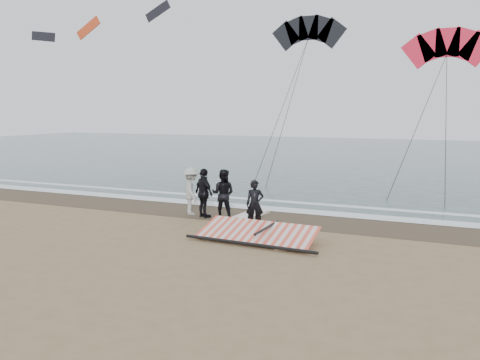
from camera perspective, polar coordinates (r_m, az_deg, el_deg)
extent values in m
plane|color=#8C704C|center=(13.54, 0.58, -8.76)|extent=(120.00, 120.00, 0.00)
cube|color=#233838|center=(45.44, 16.28, 2.98)|extent=(120.00, 54.00, 0.02)
cube|color=#4C3D2B|center=(17.65, 6.05, -4.72)|extent=(120.00, 2.80, 0.01)
cube|color=white|center=(18.96, 7.25, -3.77)|extent=(120.00, 0.90, 0.01)
cube|color=white|center=(20.58, 8.49, -2.84)|extent=(120.00, 0.45, 0.01)
imported|color=black|center=(16.02, 1.82, -2.97)|extent=(0.72, 0.61, 1.68)
cube|color=silver|center=(14.77, 5.58, -7.15)|extent=(1.24, 2.32, 0.09)
cube|color=white|center=(17.69, 0.76, -4.48)|extent=(1.05, 2.68, 0.11)
imported|color=black|center=(17.53, -2.07, -1.69)|extent=(0.99, 0.83, 1.86)
imported|color=black|center=(17.65, -4.41, -1.62)|extent=(1.18, 0.97, 1.88)
imported|color=#A9AAA6|center=(18.23, -5.95, -1.34)|extent=(1.29, 1.37, 1.86)
cube|color=black|center=(15.25, 2.22, -6.61)|extent=(2.54, 0.73, 0.10)
cube|color=#ED4027|center=(14.57, 2.15, -6.29)|extent=(3.74, 1.60, 0.39)
cylinder|color=black|center=(13.92, 1.02, -7.80)|extent=(4.25, 0.32, 0.10)
cylinder|color=black|center=(14.44, 3.27, -5.82)|extent=(0.17, 1.84, 0.08)
cylinder|color=#262626|center=(29.14, 21.46, 7.83)|extent=(0.04, 0.04, 17.45)
cylinder|color=#262626|center=(28.92, 23.83, 7.70)|extent=(0.04, 0.04, 17.68)
cylinder|color=#262626|center=(33.64, 5.75, 10.27)|extent=(0.04, 0.04, 19.18)
cylinder|color=#262626|center=(33.01, 6.38, 10.29)|extent=(0.04, 0.04, 20.13)
cube|color=black|center=(53.94, -22.86, 15.82)|extent=(3.09, 0.12, 1.26)
cube|color=black|center=(52.96, -9.99, 19.61)|extent=(3.09, 0.12, 2.13)
cube|color=red|center=(52.79, -18.00, 17.21)|extent=(3.05, 0.12, 2.27)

